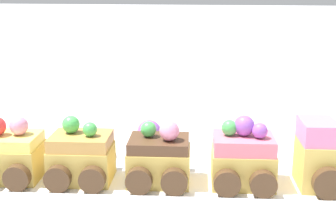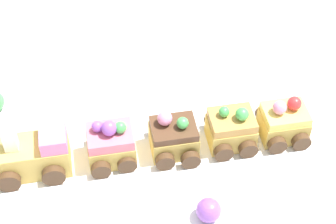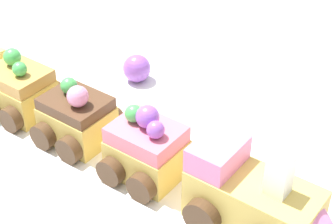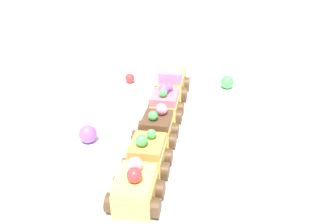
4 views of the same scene
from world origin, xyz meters
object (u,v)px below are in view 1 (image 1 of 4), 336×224
Objects in this scene: cake_car_chocolate at (159,160)px; cake_car_lemon at (11,156)px; gumball_purple at (149,132)px; cake_car_strawberry at (243,159)px; cake_car_caramel at (82,158)px.

cake_car_lemon is at bearing 179.95° from cake_car_chocolate.
gumball_purple is at bearing 100.80° from cake_car_chocolate.
cake_car_strawberry reaches higher than cake_car_lemon.
cake_car_strawberry reaches higher than cake_car_caramel.
cake_car_lemon is (-0.24, -0.02, -0.00)m from cake_car_strawberry.
cake_car_lemon is at bearing -179.89° from cake_car_caramel.
cake_car_strawberry is at bearing 0.01° from cake_car_lemon.
cake_car_strawberry is at bearing -42.12° from gumball_purple.
cake_car_strawberry is 1.00× the size of cake_car_caramel.
cake_car_caramel and cake_car_lemon have the same top height.
cake_car_strawberry is 0.09m from cake_car_chocolate.
cake_car_lemon is (-0.08, -0.01, 0.00)m from cake_car_caramel.
cake_car_caramel is at bearing -111.00° from gumball_purple.
cake_car_caramel reaches higher than gumball_purple.
cake_car_chocolate and cake_car_lemon have the same top height.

